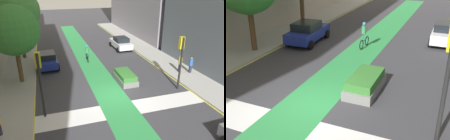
% 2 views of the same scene
% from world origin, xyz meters
% --- Properties ---
extents(ground_plane, '(120.00, 120.00, 0.00)m').
position_xyz_m(ground_plane, '(0.00, 0.00, 0.00)').
color(ground_plane, '#38383D').
extents(bike_lane_paint, '(2.40, 60.00, 0.01)m').
position_xyz_m(bike_lane_paint, '(-0.36, 0.00, 0.00)').
color(bike_lane_paint, '#2D8C47').
rests_on(bike_lane_paint, ground_plane).
extents(crosswalk_band, '(12.00, 1.80, 0.01)m').
position_xyz_m(crosswalk_band, '(0.00, -2.00, 0.00)').
color(crosswalk_band, silver).
rests_on(crosswalk_band, ground_plane).
extents(sidewalk_left, '(3.00, 60.00, 0.15)m').
position_xyz_m(sidewalk_left, '(-7.50, 0.00, 0.07)').
color(sidewalk_left, '#9E9E99').
rests_on(sidewalk_left, ground_plane).
extents(curb_stripe_left, '(0.16, 60.00, 0.01)m').
position_xyz_m(curb_stripe_left, '(-6.00, 0.00, 0.01)').
color(curb_stripe_left, yellow).
rests_on(curb_stripe_left, ground_plane).
extents(sidewalk_right, '(3.00, 60.00, 0.15)m').
position_xyz_m(sidewalk_right, '(7.50, 0.00, 0.07)').
color(sidewalk_right, '#9E9E99').
rests_on(sidewalk_right, ground_plane).
extents(curb_stripe_right, '(0.16, 60.00, 0.01)m').
position_xyz_m(curb_stripe_right, '(6.00, 0.00, 0.01)').
color(curb_stripe_right, yellow).
rests_on(curb_stripe_right, ground_plane).
extents(traffic_signal_near_right, '(0.35, 0.52, 4.31)m').
position_xyz_m(traffic_signal_near_right, '(5.24, -0.34, 3.02)').
color(traffic_signal_near_right, black).
rests_on(traffic_signal_near_right, ground_plane).
extents(traffic_signal_near_left, '(0.35, 0.52, 4.31)m').
position_xyz_m(traffic_signal_near_left, '(-5.28, -1.13, 3.02)').
color(traffic_signal_near_left, black).
rests_on(traffic_signal_near_left, ground_plane).
extents(car_white_right_far, '(2.05, 4.21, 1.57)m').
position_xyz_m(car_white_right_far, '(4.65, 11.80, 0.80)').
color(car_white_right_far, silver).
rests_on(car_white_right_far, ground_plane).
extents(car_blue_left_far, '(2.18, 4.28, 1.57)m').
position_xyz_m(car_blue_left_far, '(-4.76, 7.93, 0.80)').
color(car_blue_left_far, navy).
rests_on(car_blue_left_far, ground_plane).
extents(cyclist_in_lane, '(0.32, 1.73, 1.86)m').
position_xyz_m(cyclist_in_lane, '(-0.52, 8.39, 0.97)').
color(cyclist_in_lane, black).
rests_on(cyclist_in_lane, ground_plane).
extents(pedestrian_sidewalk_right_a, '(0.34, 0.34, 1.70)m').
position_xyz_m(pedestrian_sidewalk_right_a, '(7.26, 2.36, 1.01)').
color(pedestrian_sidewalk_right_a, '#262638').
rests_on(pedestrian_sidewalk_right_a, sidewalk_right).
extents(pedestrian_sidewalk_right_b, '(0.34, 0.34, 1.53)m').
position_xyz_m(pedestrian_sidewalk_right_b, '(8.12, 1.91, 0.92)').
color(pedestrian_sidewalk_right_b, '#262638').
rests_on(pedestrian_sidewalk_right_b, sidewalk_right).
extents(street_tree_near, '(4.08, 4.08, 6.49)m').
position_xyz_m(street_tree_near, '(-7.04, 4.62, 4.58)').
color(street_tree_near, brown).
rests_on(street_tree_near, sidewalk_left).
extents(street_tree_far, '(4.67, 4.67, 7.55)m').
position_xyz_m(street_tree_far, '(-7.20, 11.38, 5.35)').
color(street_tree_far, brown).
rests_on(street_tree_far, sidewalk_left).
extents(median_planter, '(1.39, 2.84, 0.85)m').
position_xyz_m(median_planter, '(1.64, 2.19, 0.40)').
color(median_planter, slate).
rests_on(median_planter, ground_plane).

